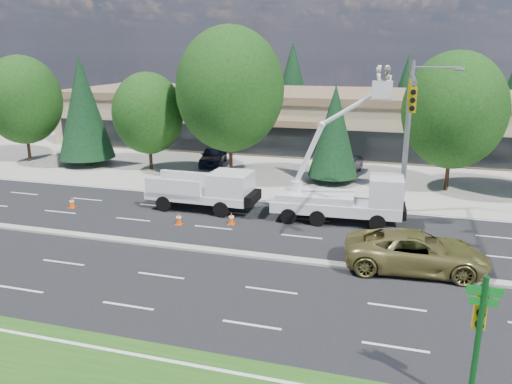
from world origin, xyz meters
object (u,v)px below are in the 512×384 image
(street_sign_pole, at_px, (479,329))
(minivan, at_px, (416,251))
(utility_pickup, at_px, (207,194))
(bucket_truck, at_px, (349,191))
(signal_mast, at_px, (409,117))

(street_sign_pole, relative_size, minivan, 0.63)
(utility_pickup, distance_m, minivan, 13.43)
(utility_pickup, bearing_deg, bucket_truck, 1.54)
(signal_mast, distance_m, minivan, 8.30)
(utility_pickup, relative_size, minivan, 1.03)
(signal_mast, relative_size, bucket_truck, 1.16)
(minivan, bearing_deg, street_sign_pole, -176.30)
(street_sign_pole, bearing_deg, minivan, 98.25)
(street_sign_pole, bearing_deg, utility_pickup, 132.81)
(street_sign_pole, height_order, minivan, street_sign_pole)
(utility_pickup, height_order, bucket_truck, bucket_truck)
(street_sign_pole, distance_m, minivan, 9.23)
(bucket_truck, relative_size, minivan, 1.39)
(bucket_truck, bearing_deg, minivan, -60.55)
(signal_mast, height_order, minivan, signal_mast)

